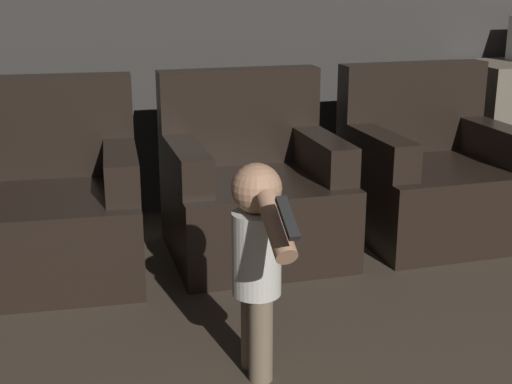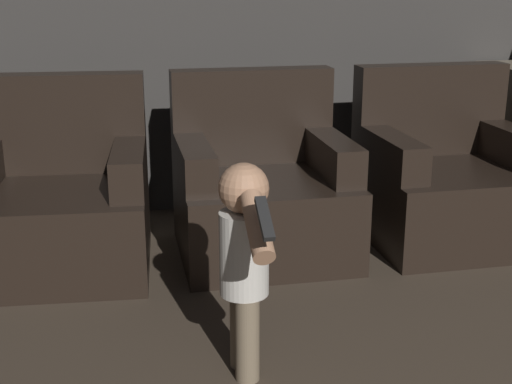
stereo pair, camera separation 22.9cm
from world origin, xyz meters
name	(u,v)px [view 1 (the left image)]	position (x,y,z in m)	size (l,w,h in m)	color
wall_back	(192,2)	(0.00, 4.50, 1.30)	(8.40, 0.05, 2.60)	#33302D
armchair_left	(48,210)	(-0.92, 3.66, 0.33)	(0.95, 0.89, 0.96)	black
armchair_middle	(253,193)	(0.15, 3.66, 0.33)	(0.90, 0.84, 0.96)	black
armchair_right	(431,178)	(1.22, 3.66, 0.33)	(0.91, 0.85, 0.96)	black
person_toddler	(257,254)	(-0.17, 2.43, 0.49)	(0.18, 0.57, 0.83)	brown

